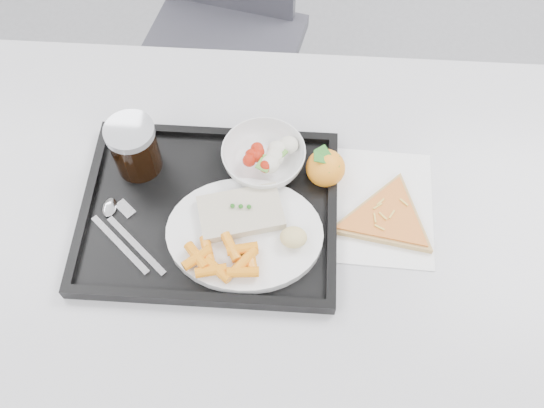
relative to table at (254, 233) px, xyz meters
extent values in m
cube|color=silver|center=(0.00, 0.00, 0.05)|extent=(1.20, 0.80, 0.03)
cylinder|color=#47474C|center=(-0.54, 0.34, -0.32)|extent=(0.04, 0.04, 0.72)
cylinder|color=#47474C|center=(0.54, 0.34, -0.32)|extent=(0.04, 0.04, 0.72)
cube|color=#35353D|center=(-0.16, 0.66, -0.23)|extent=(0.50, 0.50, 0.04)
cylinder|color=#47474C|center=(-0.34, 0.48, -0.47)|extent=(0.03, 0.03, 0.43)
cylinder|color=#47474C|center=(0.02, 0.48, -0.47)|extent=(0.03, 0.03, 0.43)
cylinder|color=#47474C|center=(-0.34, 0.84, -0.47)|extent=(0.03, 0.03, 0.43)
cylinder|color=#47474C|center=(0.02, 0.84, -0.47)|extent=(0.03, 0.03, 0.43)
cube|color=black|center=(-0.08, 0.00, 0.07)|extent=(0.45, 0.35, 0.01)
cube|color=black|center=(-0.08, 0.17, 0.09)|extent=(0.45, 0.02, 0.01)
cube|color=black|center=(-0.08, -0.17, 0.09)|extent=(0.45, 0.02, 0.01)
cube|color=black|center=(0.14, 0.00, 0.09)|extent=(0.02, 0.32, 0.01)
cube|color=black|center=(-0.29, 0.00, 0.09)|extent=(0.02, 0.32, 0.01)
cylinder|color=white|center=(-0.01, -0.05, 0.09)|extent=(0.27, 0.27, 0.02)
cube|color=beige|center=(-0.02, -0.02, 0.11)|extent=(0.16, 0.12, 0.02)
sphere|color=#236B1C|center=(-0.03, -0.01, 0.12)|extent=(0.01, 0.01, 0.01)
sphere|color=#236B1C|center=(-0.02, -0.01, 0.12)|extent=(0.01, 0.01, 0.01)
sphere|color=#236B1C|center=(0.00, -0.01, 0.12)|extent=(0.01, 0.01, 0.01)
ellipsoid|color=#EBC988|center=(0.07, -0.06, 0.12)|extent=(0.05, 0.04, 0.03)
imported|color=white|center=(0.01, 0.10, 0.11)|extent=(0.15, 0.15, 0.05)
cylinder|color=black|center=(-0.22, 0.09, 0.13)|extent=(0.08, 0.08, 0.10)
cylinder|color=#A5A8AD|center=(-0.22, 0.09, 0.18)|extent=(0.09, 0.09, 0.01)
cube|color=silver|center=(-0.22, -0.08, 0.08)|extent=(0.12, 0.11, 0.00)
ellipsoid|color=silver|center=(-0.25, -0.01, 0.09)|extent=(0.05, 0.05, 0.01)
cube|color=silver|center=(-0.19, -0.08, 0.08)|extent=(0.12, 0.11, 0.00)
cube|color=silver|center=(-0.23, -0.01, 0.08)|extent=(0.04, 0.04, 0.00)
cube|color=white|center=(0.20, 0.04, 0.07)|extent=(0.26, 0.25, 0.00)
ellipsoid|color=orange|center=(0.13, 0.09, 0.10)|extent=(0.08, 0.08, 0.07)
cube|color=#236B1C|center=(0.13, 0.09, 0.13)|extent=(0.05, 0.05, 0.02)
cube|color=#236B1C|center=(0.13, 0.09, 0.13)|extent=(0.05, 0.02, 0.02)
cylinder|color=tan|center=(0.24, 0.01, 0.08)|extent=(0.27, 0.27, 0.01)
cylinder|color=#B7340C|center=(0.24, 0.01, 0.08)|extent=(0.24, 0.24, 0.00)
cube|color=#EABC47|center=(0.23, 0.00, 0.09)|extent=(0.02, 0.02, 0.00)
cube|color=#EABC47|center=(0.24, 0.01, 0.09)|extent=(0.01, 0.02, 0.00)
cube|color=#EABC47|center=(0.22, 0.03, 0.09)|extent=(0.02, 0.02, 0.00)
cube|color=#EABC47|center=(0.22, -0.02, 0.09)|extent=(0.02, 0.01, 0.00)
cube|color=#EABC47|center=(0.27, 0.03, 0.09)|extent=(0.02, 0.02, 0.00)
cube|color=#EABC47|center=(0.21, 0.00, 0.09)|extent=(0.01, 0.02, 0.00)
cube|color=#EABC47|center=(0.22, 0.02, 0.09)|extent=(0.02, 0.01, 0.00)
cylinder|color=orange|center=(-0.05, -0.13, 0.11)|extent=(0.05, 0.05, 0.02)
cylinder|color=orange|center=(0.00, -0.10, 0.11)|extent=(0.03, 0.05, 0.02)
cylinder|color=orange|center=(0.00, -0.11, 0.11)|extent=(0.04, 0.05, 0.02)
cylinder|color=orange|center=(-0.08, -0.11, 0.11)|extent=(0.05, 0.05, 0.02)
cylinder|color=orange|center=(-0.08, -0.11, 0.11)|extent=(0.05, 0.05, 0.02)
cylinder|color=orange|center=(-0.07, -0.09, 0.11)|extent=(0.03, 0.05, 0.02)
cylinder|color=orange|center=(-0.01, -0.09, 0.11)|extent=(0.05, 0.03, 0.02)
cylinder|color=orange|center=(-0.01, -0.13, 0.11)|extent=(0.05, 0.02, 0.02)
cylinder|color=orange|center=(-0.03, -0.09, 0.11)|extent=(0.04, 0.05, 0.02)
cylinder|color=orange|center=(-0.06, -0.13, 0.11)|extent=(0.05, 0.03, 0.02)
sphere|color=#AB1C0B|center=(-0.01, 0.09, 0.12)|extent=(0.02, 0.02, 0.02)
sphere|color=#AB1C0B|center=(-0.01, 0.10, 0.12)|extent=(0.02, 0.02, 0.02)
sphere|color=#AB1C0B|center=(0.02, 0.07, 0.12)|extent=(0.02, 0.02, 0.02)
sphere|color=#AB1C0B|center=(0.00, 0.10, 0.12)|extent=(0.02, 0.02, 0.02)
sphere|color=#AB1C0B|center=(0.00, 0.11, 0.12)|extent=(0.02, 0.02, 0.02)
sphere|color=#AB1C0B|center=(0.00, 0.11, 0.12)|extent=(0.02, 0.02, 0.02)
ellipsoid|color=silver|center=(0.04, 0.11, 0.12)|extent=(0.04, 0.04, 0.03)
ellipsoid|color=silver|center=(0.03, 0.10, 0.12)|extent=(0.04, 0.04, 0.03)
ellipsoid|color=silver|center=(0.06, 0.13, 0.12)|extent=(0.04, 0.04, 0.03)
ellipsoid|color=silver|center=(0.02, 0.08, 0.12)|extent=(0.04, 0.04, 0.03)
cube|color=#589735|center=(0.02, 0.07, 0.12)|extent=(0.03, 0.03, 0.00)
cube|color=#589735|center=(0.02, 0.09, 0.12)|extent=(0.03, 0.03, 0.00)
cube|color=#589735|center=(0.04, 0.10, 0.12)|extent=(0.03, 0.03, 0.00)
camera|label=1|loc=(0.07, -0.52, 1.01)|focal=40.00mm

